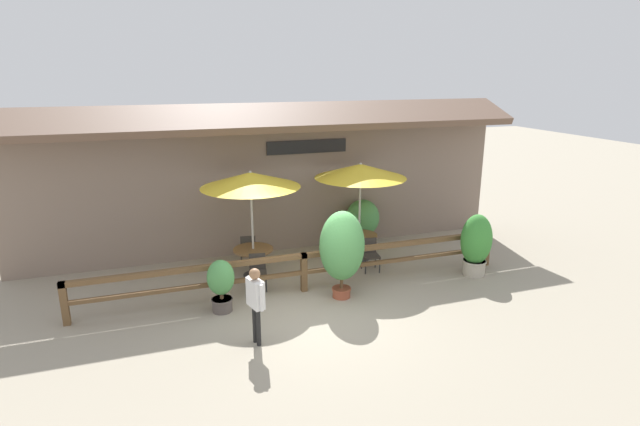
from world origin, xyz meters
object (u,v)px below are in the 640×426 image
Objects in this scene: dining_table_middle at (359,240)px; chair_near_streetside at (258,270)px; chair_near_wallside at (248,248)px; dining_table_near at (253,254)px; chair_middle_wallside at (348,235)px; potted_plant_broad_leaf at (362,220)px; pedestrian at (256,296)px; patio_umbrella_near at (250,180)px; patio_umbrella_middle at (360,171)px; chair_middle_streetside at (370,253)px; potted_plant_small_flowering at (221,283)px; potted_plant_tall_tropical at (476,244)px; potted_plant_entrance_palm at (342,247)px.

chair_near_streetside is at bearing -162.41° from dining_table_middle.
dining_table_middle is (2.97, -0.64, 0.12)m from chair_near_wallside.
chair_middle_wallside is (2.96, 0.95, -0.12)m from dining_table_near.
potted_plant_broad_leaf reaches higher than chair_near_wallside.
chair_near_streetside is at bearing 44.24° from chair_middle_wallside.
pedestrian reaches higher than dining_table_middle.
patio_umbrella_near reaches higher than chair_middle_wallside.
patio_umbrella_middle is 2.18m from chair_middle_streetside.
potted_plant_small_flowering is at bearing -147.49° from potted_plant_broad_leaf.
patio_umbrella_middle is at bearing -118.01° from potted_plant_broad_leaf.
potted_plant_small_flowering is (-6.44, 0.04, -0.18)m from potted_plant_tall_tropical.
potted_plant_broad_leaf is (3.53, 1.19, 0.22)m from dining_table_near.
chair_near_streetside is (-0.06, -0.80, -0.12)m from dining_table_near.
chair_near_streetside is 2.19m from potted_plant_entrance_palm.
chair_near_streetside and chair_middle_streetside have the same top height.
pedestrian is at bearing -100.56° from dining_table_near.
chair_middle_streetside is 0.54× the size of pedestrian.
potted_plant_entrance_palm is (-1.31, -2.07, 0.64)m from dining_table_middle.
potted_plant_entrance_palm reaches higher than potted_plant_broad_leaf.
dining_table_middle is at bearing 118.20° from pedestrian.
patio_umbrella_middle is (2.98, 0.16, 0.00)m from patio_umbrella_near.
patio_umbrella_near is at bearing 161.87° from potted_plant_tall_tropical.
dining_table_near is 2.02m from potted_plant_small_flowering.
patio_umbrella_middle reaches higher than pedestrian.
chair_near_wallside is at bearing 98.14° from chair_near_streetside.
patio_umbrella_near is 2.30× the size of potted_plant_small_flowering.
dining_table_near is at bearing 161.87° from potted_plant_tall_tropical.
potted_plant_entrance_palm is at bearing -177.79° from potted_plant_tall_tropical.
potted_plant_small_flowering is (-4.02, -1.11, 0.19)m from chair_middle_streetside.
patio_umbrella_near reaches higher than potted_plant_tall_tropical.
patio_umbrella_middle is at bearing -90.00° from dining_table_middle.
patio_umbrella_near is at bearing 96.35° from chair_near_streetside.
chair_near_wallside is 1.00× the size of chair_middle_wallside.
potted_plant_small_flowering is 0.57× the size of potted_plant_entrance_palm.
potted_plant_broad_leaf is (0.56, 1.81, 0.34)m from chair_middle_streetside.
chair_near_wallside is 0.53× the size of potted_plant_tall_tropical.
chair_middle_streetside is 0.53× the size of potted_plant_tall_tropical.
chair_middle_streetside is (3.03, 0.18, 0.00)m from chair_near_streetside.
chair_near_wallside is (0.08, 1.60, 0.00)m from chair_near_streetside.
potted_plant_broad_leaf is at bearing -164.55° from chair_near_wallside.
potted_plant_broad_leaf is at bearing 18.70° from patio_umbrella_near.
pedestrian reaches higher than chair_near_streetside.
chair_middle_streetside is at bearing 111.12° from pedestrian.
chair_middle_wallside is (3.02, 1.75, 0.00)m from chair_near_streetside.
chair_near_streetside reaches higher than dining_table_middle.
patio_umbrella_near is at bearing -176.85° from patio_umbrella_middle.
potted_plant_small_flowering reaches higher than dining_table_near.
potted_plant_tall_tropical is at bearing -18.13° from patio_umbrella_near.
dining_table_near is 3.55m from patio_umbrella_middle.
potted_plant_tall_tropical reaches higher than potted_plant_small_flowering.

